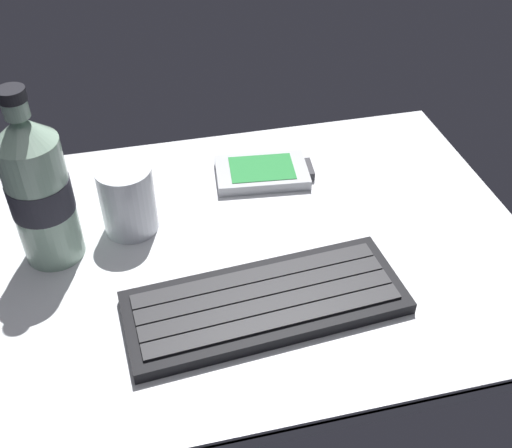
{
  "coord_description": "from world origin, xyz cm",
  "views": [
    {
      "loc": [
        -12.05,
        -51.51,
        48.08
      ],
      "look_at": [
        0.0,
        0.0,
        3.0
      ],
      "focal_mm": 42.95,
      "sensor_mm": 36.0,
      "label": 1
    }
  ],
  "objects_px": {
    "keyboard": "(265,302)",
    "water_bottle": "(39,190)",
    "handheld_device": "(263,172)",
    "juice_cup": "(128,202)"
  },
  "relations": [
    {
      "from": "keyboard",
      "to": "water_bottle",
      "type": "xyz_separation_m",
      "value": [
        -0.21,
        0.14,
        0.08
      ]
    },
    {
      "from": "handheld_device",
      "to": "water_bottle",
      "type": "relative_size",
      "value": 0.64
    },
    {
      "from": "juice_cup",
      "to": "water_bottle",
      "type": "distance_m",
      "value": 0.1
    },
    {
      "from": "handheld_device",
      "to": "water_bottle",
      "type": "distance_m",
      "value": 0.29
    },
    {
      "from": "juice_cup",
      "to": "water_bottle",
      "type": "relative_size",
      "value": 0.41
    },
    {
      "from": "handheld_device",
      "to": "water_bottle",
      "type": "bearing_deg",
      "value": -161.48
    },
    {
      "from": "keyboard",
      "to": "juice_cup",
      "type": "relative_size",
      "value": 3.5
    },
    {
      "from": "keyboard",
      "to": "water_bottle",
      "type": "relative_size",
      "value": 1.43
    },
    {
      "from": "keyboard",
      "to": "water_bottle",
      "type": "distance_m",
      "value": 0.27
    },
    {
      "from": "handheld_device",
      "to": "water_bottle",
      "type": "xyz_separation_m",
      "value": [
        -0.27,
        -0.09,
        0.08
      ]
    }
  ]
}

